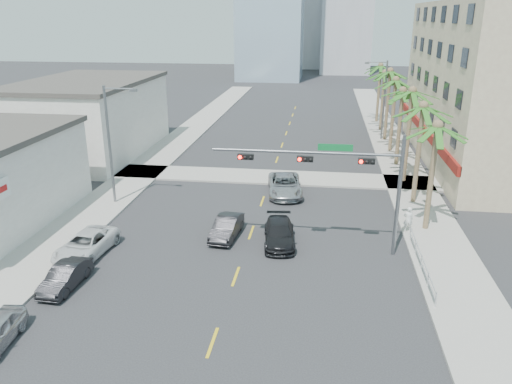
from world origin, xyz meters
TOP-DOWN VIEW (x-y plane):
  - ground at (0.00, 0.00)m, footprint 260.00×260.00m
  - sidewalk_right at (12.00, 20.00)m, footprint 4.00×120.00m
  - sidewalk_left at (-12.00, 20.00)m, footprint 4.00×120.00m
  - sidewalk_cross at (0.00, 22.00)m, footprint 80.00×4.00m
  - building_left_far at (-19.50, 28.00)m, footprint 11.00×18.00m
  - traffic_signal_mast at (5.78, 7.95)m, footprint 11.12×0.54m
  - palm_tree_0 at (11.60, 12.00)m, footprint 4.80×4.80m
  - palm_tree_1 at (11.60, 17.20)m, footprint 4.80×4.80m
  - palm_tree_2 at (11.60, 22.40)m, footprint 4.80×4.80m
  - palm_tree_3 at (11.60, 27.60)m, footprint 4.80×4.80m
  - palm_tree_4 at (11.60, 32.80)m, footprint 4.80×4.80m
  - palm_tree_5 at (11.60, 38.00)m, footprint 4.80×4.80m
  - palm_tree_6 at (11.60, 43.20)m, footprint 4.80×4.80m
  - palm_tree_7 at (11.60, 48.40)m, footprint 4.80×4.80m
  - streetlight_left at (-11.00, 14.00)m, footprint 2.55×0.25m
  - streetlight_right at (11.00, 38.00)m, footprint 2.55×0.25m
  - guardrail at (10.30, 6.00)m, footprint 0.08×8.08m
  - car_parked_mid at (-8.78, 1.64)m, footprint 1.47×3.83m
  - car_parked_far at (-9.40, 5.39)m, footprint 2.72×5.13m
  - car_lane_left at (-1.50, 9.14)m, footprint 1.76×4.18m
  - car_lane_center at (1.60, 17.88)m, footprint 3.31×5.90m
  - car_lane_right at (2.00, 8.61)m, footprint 2.41×4.86m
  - pedestrian at (10.30, 11.27)m, footprint 0.67×0.47m

SIDE VIEW (x-z plane):
  - ground at x=0.00m, z-range 0.00..0.00m
  - sidewalk_right at x=12.00m, z-range 0.00..0.15m
  - sidewalk_left at x=-12.00m, z-range 0.00..0.15m
  - sidewalk_cross at x=0.00m, z-range 0.00..0.15m
  - car_parked_mid at x=-8.78m, z-range 0.00..1.24m
  - car_lane_left at x=-1.50m, z-range 0.00..1.34m
  - guardrail at x=10.30m, z-range 0.17..1.17m
  - car_lane_right at x=2.00m, z-range 0.00..1.36m
  - car_parked_far at x=-9.40m, z-range 0.00..1.37m
  - car_lane_center at x=1.60m, z-range 0.00..1.56m
  - pedestrian at x=10.30m, z-range 0.15..1.88m
  - building_left_far at x=-19.50m, z-range 0.00..7.20m
  - streetlight_left at x=-11.00m, z-range 0.56..9.56m
  - streetlight_right at x=11.00m, z-range 0.56..9.56m
  - traffic_signal_mast at x=5.78m, z-range 1.46..8.66m
  - palm_tree_0 at x=11.60m, z-range 3.18..10.98m
  - palm_tree_3 at x=11.60m, z-range 3.18..10.98m
  - palm_tree_6 at x=11.60m, z-range 3.18..10.98m
  - palm_tree_1 at x=11.60m, z-range 3.35..11.51m
  - palm_tree_4 at x=11.60m, z-range 3.35..11.51m
  - palm_tree_7 at x=11.60m, z-range 3.35..11.51m
  - palm_tree_2 at x=11.60m, z-range 3.52..12.04m
  - palm_tree_5 at x=11.60m, z-range 3.52..12.04m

